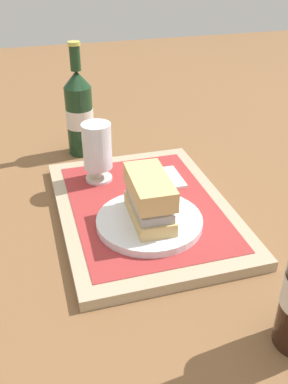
{
  "coord_description": "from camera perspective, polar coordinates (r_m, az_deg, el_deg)",
  "views": [
    {
      "loc": [
        -0.68,
        0.2,
        0.48
      ],
      "look_at": [
        0.0,
        0.0,
        0.05
      ],
      "focal_mm": 40.9,
      "sensor_mm": 36.0,
      "label": 1
    }
  ],
  "objects": [
    {
      "name": "sandwich",
      "position": [
        0.76,
        0.66,
        -0.61
      ],
      "size": [
        0.13,
        0.07,
        0.08
      ],
      "rotation": [
        0.0,
        0.0,
        -0.03
      ],
      "color": "tan",
      "rests_on": "plate"
    },
    {
      "name": "plate",
      "position": [
        0.78,
        0.7,
        -3.87
      ],
      "size": [
        0.19,
        0.19,
        0.01
      ],
      "primitive_type": "cylinder",
      "color": "white",
      "rests_on": "placemat"
    },
    {
      "name": "tray",
      "position": [
        0.85,
        0.0,
        -2.32
      ],
      "size": [
        0.44,
        0.32,
        0.02
      ],
      "primitive_type": "cube",
      "color": "tan",
      "rests_on": "ground_plane"
    },
    {
      "name": "ground_plane",
      "position": [
        0.85,
        0.0,
        -2.88
      ],
      "size": [
        3.0,
        3.0,
        0.0
      ],
      "primitive_type": "plane",
      "color": "brown"
    },
    {
      "name": "beer_bottle",
      "position": [
        1.06,
        -8.43,
        10.26
      ],
      "size": [
        0.07,
        0.07,
        0.27
      ],
      "color": "#19381E",
      "rests_on": "ground_plane"
    },
    {
      "name": "napkin_folded",
      "position": [
        0.92,
        2.69,
        1.77
      ],
      "size": [
        0.09,
        0.07,
        0.01
      ],
      "primitive_type": "cube",
      "color": "white",
      "rests_on": "placemat"
    },
    {
      "name": "placemat",
      "position": [
        0.84,
        0.0,
        -1.72
      ],
      "size": [
        0.38,
        0.27,
        0.0
      ],
      "primitive_type": "cube",
      "color": "#9E2D2D",
      "rests_on": "tray"
    },
    {
      "name": "beer_glass",
      "position": [
        0.9,
        -6.1,
        5.4
      ],
      "size": [
        0.06,
        0.06,
        0.12
      ],
      "color": "silver",
      "rests_on": "placemat"
    }
  ]
}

